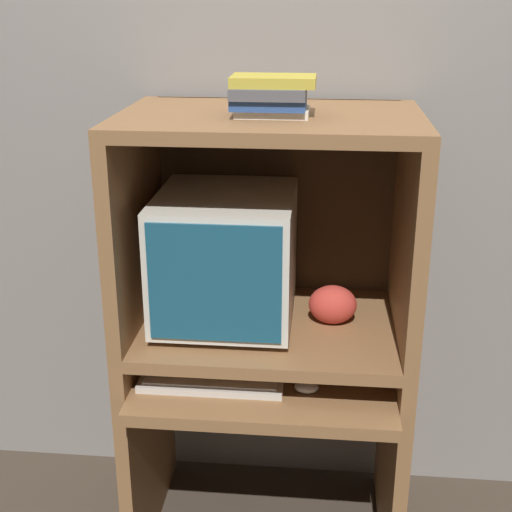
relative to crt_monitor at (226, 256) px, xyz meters
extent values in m
cube|color=gray|center=(0.13, 0.33, 0.35)|extent=(6.00, 0.06, 2.60)
cube|color=brown|center=(-0.26, -0.01, -0.64)|extent=(0.04, 0.57, 0.63)
cube|color=brown|center=(0.52, -0.01, -0.64)|extent=(0.04, 0.57, 0.63)
cube|color=brown|center=(0.13, -0.16, -0.34)|extent=(0.74, 0.41, 0.04)
cube|color=brown|center=(-0.26, -0.01, -0.26)|extent=(0.04, 0.57, 0.12)
cube|color=brown|center=(0.52, -0.01, -0.26)|extent=(0.04, 0.57, 0.12)
cube|color=brown|center=(0.13, -0.01, -0.22)|extent=(0.74, 0.57, 0.04)
cube|color=brown|center=(-0.26, -0.01, 0.11)|extent=(0.04, 0.57, 0.62)
cube|color=brown|center=(0.52, -0.01, 0.11)|extent=(0.04, 0.57, 0.62)
cube|color=brown|center=(0.13, -0.01, 0.40)|extent=(0.74, 0.57, 0.04)
cube|color=#48321E|center=(0.13, 0.26, 0.11)|extent=(0.74, 0.01, 0.62)
cylinder|color=beige|center=(0.00, 0.00, -0.19)|extent=(0.22, 0.22, 0.02)
cube|color=beige|center=(0.00, 0.00, 0.00)|extent=(0.39, 0.44, 0.36)
cube|color=navy|center=(0.00, -0.21, 0.00)|extent=(0.36, 0.01, 0.33)
cube|color=beige|center=(-0.02, -0.18, -0.31)|extent=(0.41, 0.15, 0.02)
cube|color=silver|center=(-0.02, -0.18, -0.30)|extent=(0.37, 0.11, 0.01)
ellipsoid|color=#B7B7B7|center=(0.25, -0.20, -0.31)|extent=(0.07, 0.05, 0.03)
ellipsoid|color=#BC382D|center=(0.31, 0.00, -0.14)|extent=(0.14, 0.11, 0.12)
cube|color=beige|center=(0.14, -0.05, 0.43)|extent=(0.19, 0.13, 0.02)
cube|color=navy|center=(0.13, -0.06, 0.45)|extent=(0.19, 0.15, 0.03)
cube|color=#4C4C51|center=(0.13, -0.07, 0.48)|extent=(0.19, 0.16, 0.03)
cube|color=gold|center=(0.14, -0.06, 0.51)|extent=(0.22, 0.14, 0.03)
cube|color=#4C4C51|center=(0.14, -0.04, 0.47)|extent=(0.14, 0.12, 0.10)
camera|label=1|loc=(0.28, -1.92, 0.73)|focal=50.00mm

